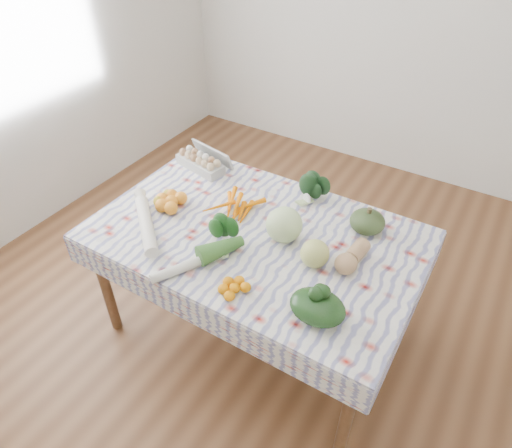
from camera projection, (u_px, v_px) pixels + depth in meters
name	position (u px, v px, depth m)	size (l,w,h in m)	color
ground	(256.00, 327.00, 2.82)	(4.50, 4.50, 0.00)	brown
wall_back	(412.00, 4.00, 3.43)	(4.00, 0.04, 2.80)	silver
dining_table	(256.00, 245.00, 2.39)	(1.60, 1.00, 0.75)	brown
tablecloth	(256.00, 234.00, 2.34)	(1.66, 1.06, 0.01)	white
egg_carton	(200.00, 162.00, 2.79)	(0.33, 0.13, 0.09)	#B4B3AE
carrot_bunch	(235.00, 209.00, 2.46)	(0.25, 0.23, 0.05)	orange
kale_bunch	(314.00, 191.00, 2.51)	(0.15, 0.13, 0.13)	#153516
kabocha_squash	(367.00, 222.00, 2.32)	(0.18, 0.18, 0.12)	#354923
cabbage	(284.00, 225.00, 2.24)	(0.18, 0.18, 0.18)	#BCDA8F
butternut_squash	(352.00, 256.00, 2.13)	(0.11, 0.23, 0.11)	tan
orange_cluster	(171.00, 201.00, 2.49)	(0.23, 0.23, 0.08)	orange
broccoli	(223.00, 237.00, 2.23)	(0.15, 0.15, 0.11)	#1A4E19
mandarin_cluster	(234.00, 288.00, 2.01)	(0.17, 0.17, 0.05)	orange
grapefruit	(315.00, 254.00, 2.12)	(0.14, 0.14, 0.14)	#BFC463
spinach_bag	(318.00, 307.00, 1.89)	(0.24, 0.19, 0.11)	black
daikon	(146.00, 225.00, 2.34)	(0.07, 0.07, 0.47)	white
leek	(197.00, 262.00, 2.14)	(0.05, 0.05, 0.46)	beige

